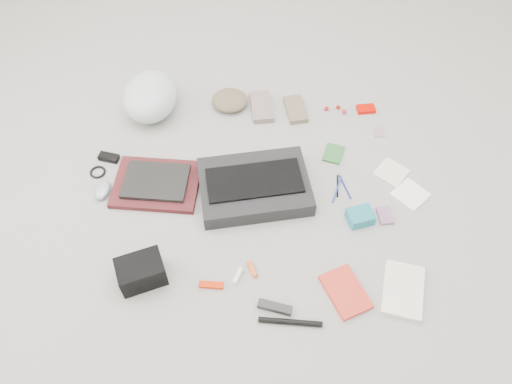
{
  "coord_description": "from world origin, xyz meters",
  "views": [
    {
      "loc": [
        -0.04,
        -1.34,
        1.89
      ],
      "look_at": [
        0.0,
        0.0,
        0.05
      ],
      "focal_mm": 35.0,
      "sensor_mm": 36.0,
      "label": 1
    }
  ],
  "objects_px": {
    "bike_helmet": "(150,97)",
    "messenger_bag": "(254,187)",
    "book_red": "(345,292)",
    "accordion_wallet": "(360,217)",
    "camera_bag": "(141,272)",
    "laptop": "(156,181)"
  },
  "relations": [
    {
      "from": "messenger_bag",
      "to": "bike_helmet",
      "type": "height_order",
      "value": "bike_helmet"
    },
    {
      "from": "book_red",
      "to": "accordion_wallet",
      "type": "relative_size",
      "value": 1.89
    },
    {
      "from": "bike_helmet",
      "to": "messenger_bag",
      "type": "bearing_deg",
      "value": -37.83
    },
    {
      "from": "bike_helmet",
      "to": "laptop",
      "type": "bearing_deg",
      "value": -74.28
    },
    {
      "from": "laptop",
      "to": "messenger_bag",
      "type": "bearing_deg",
      "value": 0.53
    },
    {
      "from": "accordion_wallet",
      "to": "book_red",
      "type": "bearing_deg",
      "value": -122.17
    },
    {
      "from": "book_red",
      "to": "accordion_wallet",
      "type": "distance_m",
      "value": 0.37
    },
    {
      "from": "accordion_wallet",
      "to": "camera_bag",
      "type": "bearing_deg",
      "value": -179.03
    },
    {
      "from": "camera_bag",
      "to": "book_red",
      "type": "height_order",
      "value": "camera_bag"
    },
    {
      "from": "messenger_bag",
      "to": "camera_bag",
      "type": "xyz_separation_m",
      "value": [
        -0.47,
        -0.43,
        0.02
      ]
    },
    {
      "from": "laptop",
      "to": "book_red",
      "type": "height_order",
      "value": "laptop"
    },
    {
      "from": "camera_bag",
      "to": "book_red",
      "type": "relative_size",
      "value": 0.89
    },
    {
      "from": "messenger_bag",
      "to": "camera_bag",
      "type": "height_order",
      "value": "camera_bag"
    },
    {
      "from": "messenger_bag",
      "to": "laptop",
      "type": "relative_size",
      "value": 1.69
    },
    {
      "from": "laptop",
      "to": "bike_helmet",
      "type": "bearing_deg",
      "value": 103.6
    },
    {
      "from": "accordion_wallet",
      "to": "laptop",
      "type": "bearing_deg",
      "value": 152.13
    },
    {
      "from": "messenger_bag",
      "to": "accordion_wallet",
      "type": "distance_m",
      "value": 0.5
    },
    {
      "from": "messenger_bag",
      "to": "book_red",
      "type": "relative_size",
      "value": 2.39
    },
    {
      "from": "camera_bag",
      "to": "book_red",
      "type": "xyz_separation_m",
      "value": [
        0.83,
        -0.09,
        -0.05
      ]
    },
    {
      "from": "laptop",
      "to": "accordion_wallet",
      "type": "distance_m",
      "value": 0.95
    },
    {
      "from": "book_red",
      "to": "accordion_wallet",
      "type": "xyz_separation_m",
      "value": [
        0.11,
        0.35,
        0.02
      ]
    },
    {
      "from": "bike_helmet",
      "to": "camera_bag",
      "type": "relative_size",
      "value": 1.85
    }
  ]
}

